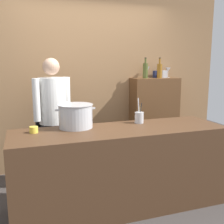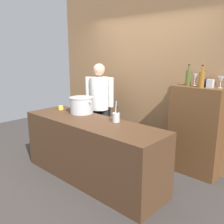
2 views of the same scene
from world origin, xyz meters
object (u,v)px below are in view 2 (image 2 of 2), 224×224
at_px(stockpot_large, 82,105).
at_px(spice_tin_navy, 206,83).
at_px(spice_tin_silver, 210,84).
at_px(utensil_crock, 116,117).
at_px(wine_bottle_olive, 188,77).
at_px(butter_jar, 61,108).
at_px(wine_bottle_amber, 202,79).
at_px(wine_glass_wide, 195,77).
at_px(wine_glass_short, 221,80).
at_px(chef, 100,102).

xyz_separation_m(stockpot_large, spice_tin_navy, (1.55, 1.07, 0.39)).
height_order(stockpot_large, spice_tin_silver, spice_tin_silver).
height_order(utensil_crock, wine_bottle_olive, wine_bottle_olive).
height_order(butter_jar, spice_tin_navy, spice_tin_navy).
distance_m(wine_bottle_amber, wine_glass_wide, 0.20).
distance_m(utensil_crock, wine_glass_wide, 1.34).
height_order(wine_glass_short, spice_tin_navy, wine_glass_short).
relative_size(wine_bottle_olive, spice_tin_navy, 2.86).
relative_size(utensil_crock, wine_glass_wide, 1.66).
distance_m(spice_tin_silver, spice_tin_navy, 0.12).
distance_m(utensil_crock, wine_bottle_amber, 1.33).
xyz_separation_m(wine_bottle_amber, spice_tin_navy, (0.02, 0.13, -0.06)).
distance_m(wine_bottle_olive, spice_tin_silver, 0.34).
bearing_deg(chef, utensil_crock, 122.07).
height_order(wine_bottle_olive, spice_tin_navy, wine_bottle_olive).
height_order(chef, spice_tin_silver, chef).
distance_m(wine_bottle_amber, spice_tin_silver, 0.13).
xyz_separation_m(utensil_crock, wine_glass_wide, (0.62, 1.07, 0.52)).
bearing_deg(stockpot_large, butter_jar, -169.57).
bearing_deg(wine_glass_short, wine_bottle_amber, -151.08).
distance_m(utensil_crock, wine_bottle_olive, 1.25).
bearing_deg(butter_jar, utensil_crock, 3.14).
xyz_separation_m(chef, utensil_crock, (0.93, -0.60, 0.00)).
bearing_deg(spice_tin_navy, utensil_crock, -126.18).
bearing_deg(utensil_crock, wine_bottle_olive, 61.05).
relative_size(wine_glass_short, spice_tin_silver, 1.39).
relative_size(chef, wine_bottle_amber, 5.25).
height_order(utensil_crock, butter_jar, utensil_crock).
bearing_deg(wine_glass_short, spice_tin_navy, 177.29).
bearing_deg(wine_bottle_amber, wine_bottle_olive, 168.46).
xyz_separation_m(utensil_crock, spice_tin_navy, (0.79, 1.09, 0.45)).
relative_size(spice_tin_silver, spice_tin_navy, 1.05).
xyz_separation_m(chef, butter_jar, (-0.27, -0.66, -0.03)).
relative_size(wine_glass_wide, spice_tin_navy, 1.61).
bearing_deg(utensil_crock, spice_tin_silver, 48.89).
bearing_deg(stockpot_large, utensil_crock, -1.28).
xyz_separation_m(wine_glass_wide, wine_glass_short, (0.38, 0.00, -0.01)).
distance_m(stockpot_large, wine_bottle_olive, 1.70).
height_order(chef, stockpot_large, chef).
bearing_deg(stockpot_large, spice_tin_silver, 31.28).
xyz_separation_m(stockpot_large, wine_glass_wide, (1.37, 1.06, 0.46)).
bearing_deg(chef, wine_glass_short, 168.56).
xyz_separation_m(utensil_crock, wine_glass_short, (1.00, 1.08, 0.51)).
xyz_separation_m(wine_glass_short, spice_tin_navy, (-0.20, 0.01, -0.06)).
bearing_deg(wine_bottle_olive, wine_bottle_amber, -11.54).
distance_m(stockpot_large, wine_glass_wide, 1.79).
height_order(butter_jar, wine_glass_short, wine_glass_short).
xyz_separation_m(wine_glass_wide, spice_tin_silver, (0.26, -0.06, -0.07)).
bearing_deg(butter_jar, wine_glass_wide, 32.00).
bearing_deg(stockpot_large, spice_tin_navy, 34.63).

